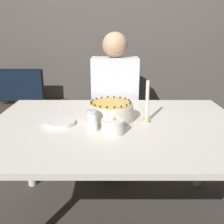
{
  "coord_description": "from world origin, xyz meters",
  "views": [
    {
      "loc": [
        -0.02,
        -1.48,
        1.29
      ],
      "look_at": [
        -0.03,
        0.08,
        0.8
      ],
      "focal_mm": 42.0,
      "sensor_mm": 36.0,
      "label": 1
    }
  ],
  "objects_px": {
    "cake": "(112,111)",
    "sugar_bowl": "(114,127)",
    "tv_monitor": "(21,87)",
    "candle": "(148,106)",
    "person_man_blue_shirt": "(116,114)",
    "sugar_shaker": "(94,120)"
  },
  "relations": [
    {
      "from": "cake",
      "to": "sugar_bowl",
      "type": "bearing_deg",
      "value": -86.98
    },
    {
      "from": "sugar_shaker",
      "to": "candle",
      "type": "bearing_deg",
      "value": 24.26
    },
    {
      "from": "person_man_blue_shirt",
      "to": "tv_monitor",
      "type": "bearing_deg",
      "value": -18.45
    },
    {
      "from": "candle",
      "to": "tv_monitor",
      "type": "relative_size",
      "value": 0.53
    },
    {
      "from": "person_man_blue_shirt",
      "to": "sugar_shaker",
      "type": "bearing_deg",
      "value": 81.41
    },
    {
      "from": "sugar_bowl",
      "to": "sugar_shaker",
      "type": "xyz_separation_m",
      "value": [
        -0.11,
        0.05,
        0.02
      ]
    },
    {
      "from": "sugar_bowl",
      "to": "tv_monitor",
      "type": "distance_m",
      "value": 1.55
    },
    {
      "from": "cake",
      "to": "candle",
      "type": "height_order",
      "value": "candle"
    },
    {
      "from": "sugar_shaker",
      "to": "candle",
      "type": "relative_size",
      "value": 0.47
    },
    {
      "from": "cake",
      "to": "tv_monitor",
      "type": "bearing_deg",
      "value": 132.29
    },
    {
      "from": "sugar_bowl",
      "to": "candle",
      "type": "height_order",
      "value": "candle"
    },
    {
      "from": "cake",
      "to": "person_man_blue_shirt",
      "type": "distance_m",
      "value": 0.74
    },
    {
      "from": "sugar_shaker",
      "to": "tv_monitor",
      "type": "xyz_separation_m",
      "value": [
        -0.82,
        1.19,
        -0.06
      ]
    },
    {
      "from": "person_man_blue_shirt",
      "to": "candle",
      "type": "bearing_deg",
      "value": 104.64
    },
    {
      "from": "person_man_blue_shirt",
      "to": "tv_monitor",
      "type": "xyz_separation_m",
      "value": [
        -0.95,
        0.32,
        0.19
      ]
    },
    {
      "from": "cake",
      "to": "tv_monitor",
      "type": "distance_m",
      "value": 1.37
    },
    {
      "from": "cake",
      "to": "person_man_blue_shirt",
      "type": "height_order",
      "value": "person_man_blue_shirt"
    },
    {
      "from": "candle",
      "to": "person_man_blue_shirt",
      "type": "height_order",
      "value": "person_man_blue_shirt"
    },
    {
      "from": "sugar_shaker",
      "to": "sugar_bowl",
      "type": "bearing_deg",
      "value": -23.19
    },
    {
      "from": "candle",
      "to": "cake",
      "type": "bearing_deg",
      "value": 171.85
    },
    {
      "from": "sugar_shaker",
      "to": "person_man_blue_shirt",
      "type": "xyz_separation_m",
      "value": [
        0.13,
        0.87,
        -0.25
      ]
    },
    {
      "from": "cake",
      "to": "candle",
      "type": "bearing_deg",
      "value": -8.15
    }
  ]
}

